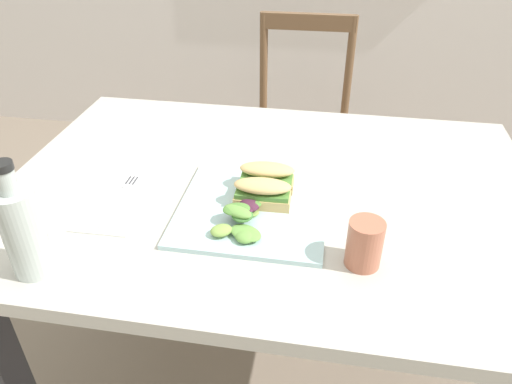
{
  "coord_description": "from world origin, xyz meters",
  "views": [
    {
      "loc": [
        0.22,
        -0.85,
        1.31
      ],
      "look_at": [
        0.08,
        -0.04,
        0.76
      ],
      "focal_mm": 33.87,
      "sensor_mm": 36.0,
      "label": 1
    }
  ],
  "objects_px": {
    "sandwich_half_back": "(267,176)",
    "cup_extra_side": "(365,244)",
    "plate_lunch": "(253,209)",
    "fork_on_napkin": "(121,196)",
    "dining_table": "(269,235)",
    "sandwich_half_front": "(263,192)",
    "chair_wooden_far": "(301,131)",
    "bottle_cold_brew": "(25,235)"
  },
  "relations": [
    {
      "from": "dining_table",
      "to": "plate_lunch",
      "type": "bearing_deg",
      "value": -101.39
    },
    {
      "from": "sandwich_half_front",
      "to": "fork_on_napkin",
      "type": "height_order",
      "value": "sandwich_half_front"
    },
    {
      "from": "sandwich_half_front",
      "to": "chair_wooden_far",
      "type": "bearing_deg",
      "value": 89.69
    },
    {
      "from": "chair_wooden_far",
      "to": "plate_lunch",
      "type": "xyz_separation_m",
      "value": [
        -0.02,
        -0.97,
        0.3
      ]
    },
    {
      "from": "plate_lunch",
      "to": "sandwich_half_front",
      "type": "bearing_deg",
      "value": 38.87
    },
    {
      "from": "bottle_cold_brew",
      "to": "sandwich_half_back",
      "type": "bearing_deg",
      "value": 41.13
    },
    {
      "from": "dining_table",
      "to": "bottle_cold_brew",
      "type": "xyz_separation_m",
      "value": [
        -0.36,
        -0.33,
        0.21
      ]
    },
    {
      "from": "dining_table",
      "to": "sandwich_half_back",
      "type": "xyz_separation_m",
      "value": [
        -0.0,
        -0.02,
        0.17
      ]
    },
    {
      "from": "chair_wooden_far",
      "to": "bottle_cold_brew",
      "type": "xyz_separation_m",
      "value": [
        -0.36,
        -1.2,
        0.37
      ]
    },
    {
      "from": "chair_wooden_far",
      "to": "cup_extra_side",
      "type": "bearing_deg",
      "value": -80.05
    },
    {
      "from": "dining_table",
      "to": "plate_lunch",
      "type": "relative_size",
      "value": 3.92
    },
    {
      "from": "sandwich_half_back",
      "to": "cup_extra_side",
      "type": "xyz_separation_m",
      "value": [
        0.2,
        -0.2,
        0.01
      ]
    },
    {
      "from": "dining_table",
      "to": "sandwich_half_front",
      "type": "relative_size",
      "value": 9.97
    },
    {
      "from": "dining_table",
      "to": "sandwich_half_back",
      "type": "bearing_deg",
      "value": -97.01
    },
    {
      "from": "dining_table",
      "to": "bottle_cold_brew",
      "type": "height_order",
      "value": "bottle_cold_brew"
    },
    {
      "from": "cup_extra_side",
      "to": "bottle_cold_brew",
      "type": "bearing_deg",
      "value": -168.67
    },
    {
      "from": "sandwich_half_back",
      "to": "bottle_cold_brew",
      "type": "relative_size",
      "value": 0.55
    },
    {
      "from": "plate_lunch",
      "to": "bottle_cold_brew",
      "type": "distance_m",
      "value": 0.42
    },
    {
      "from": "chair_wooden_far",
      "to": "sandwich_half_back",
      "type": "height_order",
      "value": "chair_wooden_far"
    },
    {
      "from": "plate_lunch",
      "to": "fork_on_napkin",
      "type": "bearing_deg",
      "value": -179.93
    },
    {
      "from": "sandwich_half_front",
      "to": "sandwich_half_back",
      "type": "bearing_deg",
      "value": 90.44
    },
    {
      "from": "sandwich_half_front",
      "to": "bottle_cold_brew",
      "type": "relative_size",
      "value": 0.55
    },
    {
      "from": "fork_on_napkin",
      "to": "sandwich_half_back",
      "type": "bearing_deg",
      "value": 14.58
    },
    {
      "from": "plate_lunch",
      "to": "fork_on_napkin",
      "type": "distance_m",
      "value": 0.28
    },
    {
      "from": "dining_table",
      "to": "sandwich_half_back",
      "type": "distance_m",
      "value": 0.18
    },
    {
      "from": "fork_on_napkin",
      "to": "cup_extra_side",
      "type": "relative_size",
      "value": 2.1
    },
    {
      "from": "fork_on_napkin",
      "to": "dining_table",
      "type": "bearing_deg",
      "value": 18.29
    },
    {
      "from": "sandwich_half_back",
      "to": "chair_wooden_far",
      "type": "bearing_deg",
      "value": 89.64
    },
    {
      "from": "chair_wooden_far",
      "to": "bottle_cold_brew",
      "type": "relative_size",
      "value": 4.1
    },
    {
      "from": "cup_extra_side",
      "to": "sandwich_half_front",
      "type": "bearing_deg",
      "value": 145.33
    },
    {
      "from": "sandwich_half_back",
      "to": "cup_extra_side",
      "type": "relative_size",
      "value": 1.32
    },
    {
      "from": "plate_lunch",
      "to": "sandwich_half_front",
      "type": "height_order",
      "value": "sandwich_half_front"
    },
    {
      "from": "plate_lunch",
      "to": "cup_extra_side",
      "type": "height_order",
      "value": "cup_extra_side"
    },
    {
      "from": "dining_table",
      "to": "sandwich_half_front",
      "type": "height_order",
      "value": "sandwich_half_front"
    },
    {
      "from": "sandwich_half_back",
      "to": "bottle_cold_brew",
      "type": "height_order",
      "value": "bottle_cold_brew"
    },
    {
      "from": "plate_lunch",
      "to": "bottle_cold_brew",
      "type": "relative_size",
      "value": 1.39
    },
    {
      "from": "sandwich_half_front",
      "to": "sandwich_half_back",
      "type": "relative_size",
      "value": 1.0
    },
    {
      "from": "sandwich_half_back",
      "to": "cup_extra_side",
      "type": "height_order",
      "value": "cup_extra_side"
    },
    {
      "from": "dining_table",
      "to": "cup_extra_side",
      "type": "xyz_separation_m",
      "value": [
        0.19,
        -0.22,
        0.18
      ]
    },
    {
      "from": "sandwich_half_front",
      "to": "fork_on_napkin",
      "type": "relative_size",
      "value": 0.63
    },
    {
      "from": "sandwich_half_back",
      "to": "fork_on_napkin",
      "type": "xyz_separation_m",
      "value": [
        -0.3,
        -0.08,
        -0.03
      ]
    },
    {
      "from": "bottle_cold_brew",
      "to": "chair_wooden_far",
      "type": "bearing_deg",
      "value": 73.36
    }
  ]
}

